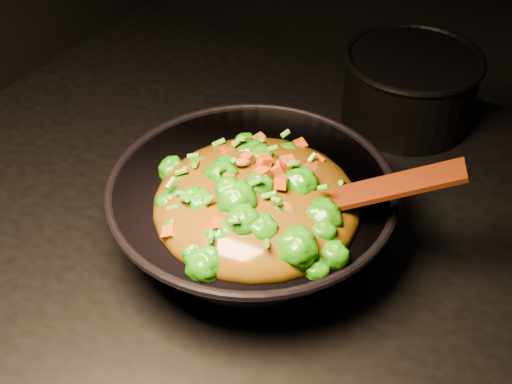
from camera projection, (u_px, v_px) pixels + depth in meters
The scene contains 5 objects.
stovetop at pixel (273, 379), 1.38m from camera, with size 1.20×0.90×0.90m, color black.
wok at pixel (252, 217), 0.99m from camera, with size 0.38×0.38×0.11m, color black, non-canonical shape.
stir_fry at pixel (257, 180), 0.89m from camera, with size 0.27×0.27×0.09m, color #217708, non-canonical shape.
spatula at pixel (357, 194), 0.87m from camera, with size 0.26×0.04×0.01m, color #340E07.
back_pot at pixel (410, 87), 1.22m from camera, with size 0.22×0.22×0.13m, color black.
Camera 1 is at (0.41, -0.69, 1.63)m, focal length 50.00 mm.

